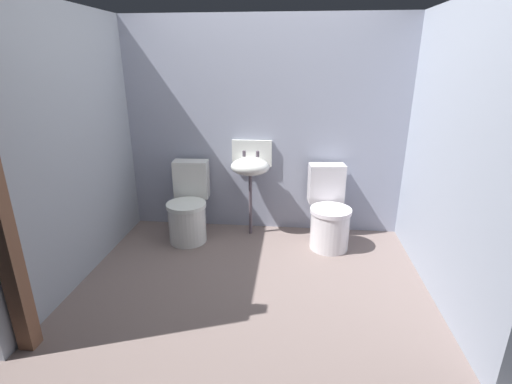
# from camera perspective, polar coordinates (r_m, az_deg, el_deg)

# --- Properties ---
(ground_plane) EXTENTS (3.30, 2.57, 0.08)m
(ground_plane) POSITION_cam_1_polar(r_m,az_deg,el_deg) (3.34, -0.49, -13.65)
(ground_plane) COLOR #71615D
(wall_back) EXTENTS (3.30, 0.10, 2.21)m
(wall_back) POSITION_cam_1_polar(r_m,az_deg,el_deg) (3.98, 1.28, 9.67)
(wall_back) COLOR #9196AA
(wall_back) RESTS_ON ground
(wall_left) EXTENTS (0.10, 2.37, 2.21)m
(wall_left) POSITION_cam_1_polar(r_m,az_deg,el_deg) (3.46, -25.96, 6.18)
(wall_left) COLOR #959CA8
(wall_left) RESTS_ON ground
(wall_right) EXTENTS (0.10, 2.37, 2.21)m
(wall_right) POSITION_cam_1_polar(r_m,az_deg,el_deg) (3.18, 27.66, 4.88)
(wall_right) COLOR #9098A9
(wall_right) RESTS_ON ground
(toilet_left) EXTENTS (0.42, 0.61, 0.78)m
(toilet_left) POSITION_cam_1_polar(r_m,az_deg,el_deg) (3.95, -10.21, -2.55)
(toilet_left) COLOR silver
(toilet_left) RESTS_ON ground
(toilet_right) EXTENTS (0.44, 0.63, 0.78)m
(toilet_right) POSITION_cam_1_polar(r_m,az_deg,el_deg) (3.82, 10.99, -3.37)
(toilet_right) COLOR silver
(toilet_right) RESTS_ON ground
(sink) EXTENTS (0.42, 0.35, 0.99)m
(sink) POSITION_cam_1_polar(r_m,az_deg,el_deg) (3.86, -0.84, 4.06)
(sink) COLOR #524751
(sink) RESTS_ON ground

